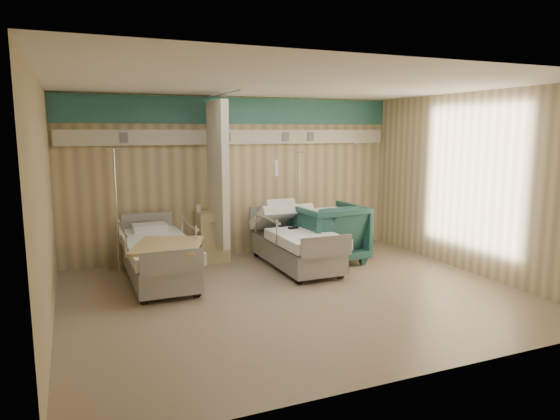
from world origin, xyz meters
The scene contains 13 objects.
ground centered at (0.00, 0.00, 0.00)m, with size 6.00×5.00×0.00m, color #87705D.
room_walls centered at (-0.03, 0.25, 1.86)m, with size 6.04×5.04×2.82m.
bed_right centered at (0.60, 1.30, 0.32)m, with size 1.00×2.16×0.63m, color white, non-canonical shape.
bed_left centered at (-1.60, 1.30, 0.32)m, with size 1.00×2.16×0.63m, color white, non-canonical shape.
bedside_cabinet centered at (-0.55, 2.20, 0.42)m, with size 0.50×0.48×0.85m, color #D0BE82.
visitor_armchair centered at (1.25, 1.39, 0.50)m, with size 1.06×1.09×0.99m, color #1D4A47.
waffle_blanket centered at (1.24, 1.39, 1.03)m, with size 0.66×0.59×0.07m, color white.
iv_stand_right centered at (1.10, 2.24, 0.38)m, with size 0.33×0.33×1.84m.
iv_stand_left centered at (-2.08, 2.25, 0.40)m, with size 0.35×0.35×1.95m.
call_remote centered at (0.57, 1.33, 0.65)m, with size 0.16×0.07×0.04m, color black.
tan_blanket centered at (-1.54, 0.84, 0.65)m, with size 0.87×1.09×0.04m, color tan.
toiletry_bag centered at (-0.42, 2.21, 0.91)m, with size 0.22×0.14×0.12m, color black.
white_cup centered at (-0.74, 2.33, 0.91)m, with size 0.08×0.08×0.12m, color white.
Camera 1 is at (-2.71, -5.92, 2.21)m, focal length 32.00 mm.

